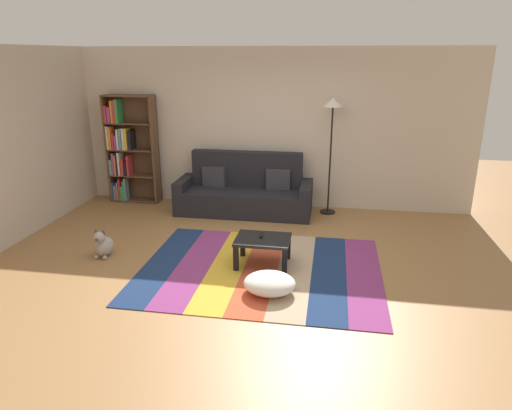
{
  "coord_description": "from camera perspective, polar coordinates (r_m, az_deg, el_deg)",
  "views": [
    {
      "loc": [
        1.03,
        -5.3,
        2.57
      ],
      "look_at": [
        0.07,
        0.46,
        0.65
      ],
      "focal_mm": 32.23,
      "sensor_mm": 36.0,
      "label": 1
    }
  ],
  "objects": [
    {
      "name": "pouf",
      "position": [
        5.24,
        1.7,
        -9.69
      ],
      "size": [
        0.59,
        0.51,
        0.22
      ],
      "primitive_type": "ellipsoid",
      "color": "white",
      "rests_on": "rug"
    },
    {
      "name": "back_wall",
      "position": [
        8.01,
        2.01,
        9.44
      ],
      "size": [
        6.8,
        0.1,
        2.7
      ],
      "primitive_type": "cube",
      "color": "beige",
      "rests_on": "ground_plane"
    },
    {
      "name": "dog",
      "position": [
        6.45,
        -18.4,
        -4.72
      ],
      "size": [
        0.22,
        0.35,
        0.4
      ],
      "color": "#9E998E",
      "rests_on": "ground_plane"
    },
    {
      "name": "ground_plane",
      "position": [
        5.98,
        -1.38,
        -7.26
      ],
      "size": [
        14.0,
        14.0,
        0.0
      ],
      "primitive_type": "plane",
      "color": "#9E7042"
    },
    {
      "name": "rug",
      "position": [
        5.82,
        0.57,
        -7.96
      ],
      "size": [
        2.97,
        2.35,
        0.01
      ],
      "color": "navy",
      "rests_on": "ground_plane"
    },
    {
      "name": "tv_remote",
      "position": [
        5.87,
        0.64,
        -3.76
      ],
      "size": [
        0.06,
        0.15,
        0.02
      ],
      "primitive_type": "cube",
      "rotation": [
        0.0,
        0.0,
        0.1
      ],
      "color": "black",
      "rests_on": "coffee_table"
    },
    {
      "name": "coffee_table",
      "position": [
        5.82,
        0.85,
        -4.73
      ],
      "size": [
        0.69,
        0.52,
        0.36
      ],
      "color": "black",
      "rests_on": "rug"
    },
    {
      "name": "left_wall",
      "position": [
        7.6,
        -26.57,
        7.05
      ],
      "size": [
        0.1,
        5.5,
        2.7
      ],
      "primitive_type": "cube",
      "color": "beige",
      "rests_on": "ground_plane"
    },
    {
      "name": "bookshelf",
      "position": [
        8.58,
        -15.77,
        6.64
      ],
      "size": [
        0.9,
        0.28,
        1.91
      ],
      "color": "brown",
      "rests_on": "ground_plane"
    },
    {
      "name": "standing_lamp",
      "position": [
        7.57,
        9.45,
        10.62
      ],
      "size": [
        0.32,
        0.32,
        1.92
      ],
      "color": "black",
      "rests_on": "ground_plane"
    },
    {
      "name": "couch",
      "position": [
        7.79,
        -1.4,
        1.53
      ],
      "size": [
        2.26,
        0.8,
        1.0
      ],
      "color": "black",
      "rests_on": "ground_plane"
    }
  ]
}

